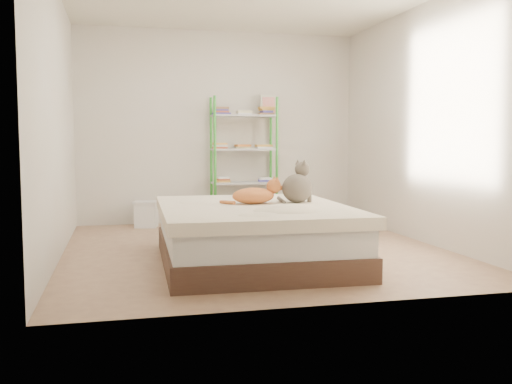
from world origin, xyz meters
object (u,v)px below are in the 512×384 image
object	(u,v)px
orange_cat	(253,194)
grey_cat	(297,182)
cardboard_box	(281,221)
bed	(253,234)
shelf_unit	(244,159)
white_bin	(146,214)

from	to	relation	value
orange_cat	grey_cat	world-z (taller)	grey_cat
orange_cat	cardboard_box	bearing A→B (deg)	60.14
bed	shelf_unit	distance (m)	2.64
grey_cat	white_bin	bearing A→B (deg)	1.67
shelf_unit	orange_cat	bearing A→B (deg)	-100.43
shelf_unit	white_bin	size ratio (longest dim) A/B	4.92
bed	shelf_unit	world-z (taller)	shelf_unit
shelf_unit	bed	bearing A→B (deg)	-100.60
cardboard_box	white_bin	world-z (taller)	cardboard_box
grey_cat	bed	bearing A→B (deg)	77.19
cardboard_box	shelf_unit	bearing A→B (deg)	127.55
shelf_unit	grey_cat	bearing A→B (deg)	-90.34
orange_cat	shelf_unit	distance (m)	2.47
orange_cat	shelf_unit	world-z (taller)	shelf_unit
grey_cat	cardboard_box	bearing A→B (deg)	-36.98
grey_cat	shelf_unit	bearing A→B (deg)	-28.13
grey_cat	cardboard_box	distance (m)	1.38
bed	white_bin	size ratio (longest dim) A/B	5.98
orange_cat	white_bin	bearing A→B (deg)	107.30
grey_cat	cardboard_box	xyz separation A→B (m)	(0.20, 1.25, -0.55)
cardboard_box	grey_cat	bearing A→B (deg)	-70.92
shelf_unit	cardboard_box	xyz separation A→B (m)	(0.19, -1.15, -0.69)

